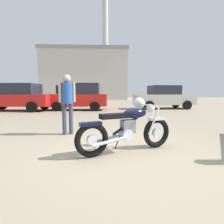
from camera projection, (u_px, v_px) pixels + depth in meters
The scene contains 8 objects.
ground_plane at pixel (118, 150), 3.74m from camera, with size 80.00×80.00×0.00m, color gray.
vintage_motorcycle at pixel (129, 127), 3.60m from camera, with size 1.96×1.03×1.07m.
bystander at pixel (67, 98), 5.03m from camera, with size 0.43×0.30×1.66m.
dark_sedan_left at pixel (14, 96), 11.69m from camera, with size 4.84×2.30×1.74m.
white_estate_far at pixel (70, 95), 15.91m from camera, with size 3.94×1.90×1.78m.
blue_hatchback_right at pixel (164, 97), 13.23m from camera, with size 4.34×2.21×1.67m.
red_hatchback_near at pixel (79, 96), 12.18m from camera, with size 3.97×1.96×1.78m.
industrial_building at pixel (87, 76), 35.41m from camera, with size 14.45×14.23×19.22m.
Camera 1 is at (-0.25, -3.63, 1.17)m, focal length 29.24 mm.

